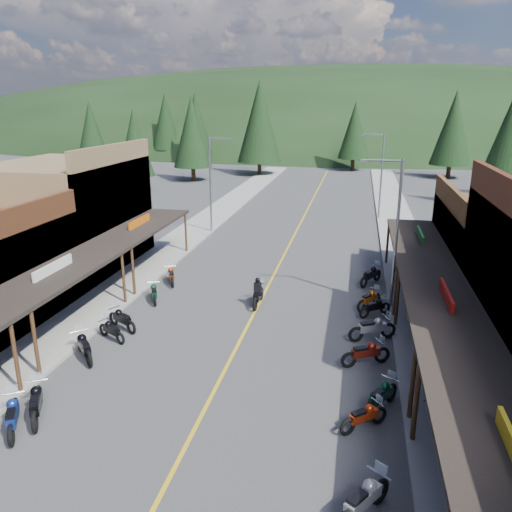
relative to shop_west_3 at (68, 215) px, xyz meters
The scene contains 37 objects.
ground 18.17m from the shop_west_3, 39.34° to the right, with size 220.00×220.00×0.00m, color #38383A.
centerline 16.67m from the shop_west_3, 32.26° to the left, with size 0.15×90.00×0.01m, color gold.
sidewalk_west 10.65m from the shop_west_3, 59.70° to the left, with size 3.40×94.00×0.15m, color gray.
sidewalk_east 24.35m from the shop_west_3, 21.15° to the left, with size 3.40×94.00×0.15m, color gray.
shop_west_3 is the anchor object (origin of this frame).
shop_east_3 27.56m from the shop_west_3, ahead, with size 10.90×10.20×6.20m.
streetlight_1 12.73m from the shop_west_3, 57.44° to the left, with size 2.16×0.18×8.00m.
streetlight_2 21.02m from the shop_west_3, ahead, with size 2.16×0.18×8.00m.
streetlight_3 27.94m from the shop_west_3, 42.04° to the left, with size 2.16×0.18×8.00m.
ridge_hill 124.52m from the shop_west_3, 83.64° to the left, with size 310.00×140.00×60.00m, color black.
pine_0 57.15m from the shop_west_3, 117.34° to the left, with size 5.04×5.04×11.00m.
pine_1 59.70m from the shop_west_3, 99.87° to the left, with size 5.88×5.88×12.50m.
pine_2 47.07m from the shop_west_3, 85.37° to the left, with size 6.72×6.72×14.00m.
pine_3 57.59m from the shop_west_3, 71.99° to the left, with size 5.04×5.04×11.00m.
pine_4 58.27m from the shop_west_3, 56.87° to the left, with size 5.88×5.88×12.50m.
pine_7 67.32m from the shop_west_3, 105.72° to the left, with size 5.88×5.88×12.50m.
pine_8 29.95m from the shop_west_3, 105.97° to the left, with size 4.48×4.48×10.00m.
pine_10 39.07m from the shop_west_3, 96.22° to the left, with size 5.38×5.38×11.60m.
pine_11 43.22m from the shop_west_3, 38.32° to the left, with size 5.82×5.82×12.40m.
bike_west_5 18.73m from the shop_west_3, 64.96° to the right, with size 0.75×2.25×1.29m, color navy, non-canonical shape.
bike_west_6 18.16m from the shop_west_3, 62.89° to the right, with size 0.78×2.33×1.33m, color black, non-canonical shape.
bike_west_7 14.30m from the shop_west_3, 57.13° to the right, with size 0.76×2.28×1.30m, color black, non-canonical shape.
bike_west_8 12.97m from the shop_west_3, 51.30° to the right, with size 0.63×1.90×1.09m, color black, non-canonical shape.
bike_west_9 12.08m from the shop_west_3, 47.87° to the right, with size 0.70×2.11×1.21m, color black, non-canonical shape.
bike_west_10 9.84m from the shop_west_3, 31.89° to the right, with size 0.67×2.00×1.14m, color #0D4123, non-canonical shape.
bike_west_11 8.68m from the shop_west_3, 14.78° to the right, with size 0.68×2.05×1.17m, color maroon, non-canonical shape.
bike_east_5 26.76m from the shop_west_3, 43.27° to the right, with size 0.77×2.30×1.32m, color #949398, non-canonical shape.
bike_east_6 24.30m from the shop_west_3, 36.40° to the right, with size 0.64×1.91×1.09m, color #A82A0C, non-canonical shape.
bike_east_7 24.07m from the shop_west_3, 33.16° to the right, with size 0.73×2.19×1.25m, color #0B3923, non-canonical shape.
bike_east_8 22.05m from the shop_west_3, 26.83° to the right, with size 0.73×2.19×1.25m, color maroon, non-canonical shape.
bike_east_9 21.35m from the shop_west_3, 20.47° to the right, with size 0.77×2.32×1.33m, color #9F9EA4, non-canonical shape.
bike_east_10 20.74m from the shop_west_3, 12.86° to the right, with size 0.64×1.92×1.10m, color black, non-canonical shape.
bike_east_11 20.25m from the shop_west_3, 10.16° to the right, with size 0.68×2.04×1.17m, color #B2520C, non-canonical shape.
bike_east_12 20.08m from the shop_west_3, ahead, with size 0.77×2.30×1.32m, color black, non-canonical shape.
rider_on_bike 14.74m from the shop_west_3, 17.56° to the right, with size 0.77×2.24×1.70m.
pedestrian_east_a 25.22m from the shop_west_3, 30.05° to the right, with size 0.60×0.40×1.66m, color #252031.
pedestrian_east_b 21.72m from the shop_west_3, ahead, with size 0.87×0.50×1.78m, color #4F3E31.
Camera 1 is at (4.95, -17.96, 10.64)m, focal length 35.00 mm.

